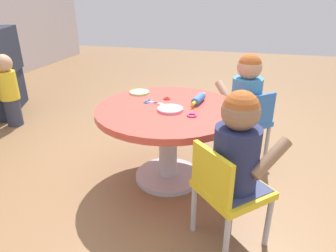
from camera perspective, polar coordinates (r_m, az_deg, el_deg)
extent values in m
plane|color=olive|center=(2.10, 0.00, -9.70)|extent=(10.00, 10.00, 0.00)
cylinder|color=silver|center=(2.09, 0.00, -9.36)|extent=(0.44, 0.44, 0.03)
cylinder|color=silver|center=(1.98, 0.00, -3.95)|extent=(0.12, 0.12, 0.48)
cylinder|color=#D84C3F|center=(1.87, 0.00, 3.05)|extent=(0.90, 0.90, 0.04)
cylinder|color=#B7B7BC|center=(1.61, 18.43, -16.84)|extent=(0.03, 0.03, 0.28)
cylinder|color=#B7B7BC|center=(1.75, 12.14, -12.39)|extent=(0.03, 0.03, 0.28)
cylinder|color=#B7B7BC|center=(1.47, 10.99, -20.72)|extent=(0.03, 0.03, 0.28)
cylinder|color=#B7B7BC|center=(1.62, 4.90, -15.33)|extent=(0.03, 0.03, 0.28)
cube|color=yellow|center=(1.51, 12.13, -11.57)|extent=(0.42, 0.42, 0.04)
cube|color=yellow|center=(1.36, 8.24, -8.97)|extent=(0.21, 0.21, 0.22)
cube|color=#3F4772|center=(1.51, 12.14, -11.51)|extent=(0.38, 0.38, 0.04)
cylinder|color=navy|center=(1.42, 12.72, -5.89)|extent=(0.21, 0.21, 0.30)
sphere|color=#997051|center=(1.32, 13.60, 2.68)|extent=(0.17, 0.17, 0.17)
sphere|color=#B25926|center=(1.32, 13.65, 3.20)|extent=(0.16, 0.16, 0.16)
cylinder|color=#997051|center=(1.41, 18.85, -5.81)|extent=(0.19, 0.19, 0.17)
cylinder|color=#997051|center=(1.54, 12.91, -2.41)|extent=(0.19, 0.19, 0.17)
cylinder|color=#B7B7BC|center=(2.51, 14.09, -0.81)|extent=(0.03, 0.03, 0.28)
cylinder|color=#B7B7BC|center=(2.36, 9.32, -2.05)|extent=(0.03, 0.03, 0.28)
cylinder|color=#B7B7BC|center=(2.35, 18.21, -3.14)|extent=(0.03, 0.03, 0.28)
cylinder|color=#B7B7BC|center=(2.18, 13.36, -4.67)|extent=(0.03, 0.03, 0.28)
cube|color=blue|center=(2.28, 14.14, 0.95)|extent=(0.42, 0.42, 0.04)
cube|color=blue|center=(2.15, 16.82, 2.84)|extent=(0.20, 0.22, 0.22)
cube|color=#3F4772|center=(2.28, 14.14, 0.99)|extent=(0.38, 0.38, 0.04)
cylinder|color=#3F8CCC|center=(2.22, 14.58, 5.03)|extent=(0.21, 0.21, 0.30)
sphere|color=tan|center=(2.16, 15.20, 10.71)|extent=(0.17, 0.17, 0.17)
sphere|color=#B25926|center=(2.16, 15.23, 11.04)|extent=(0.16, 0.16, 0.16)
cylinder|color=tan|center=(2.36, 15.05, 6.66)|extent=(0.19, 0.18, 0.17)
cylinder|color=tan|center=(2.22, 10.80, 6.00)|extent=(0.19, 0.18, 0.17)
cube|color=#232838|center=(3.50, -29.06, 12.20)|extent=(0.71, 0.42, 0.45)
cylinder|color=#33384C|center=(3.20, -27.22, 2.37)|extent=(0.14, 0.14, 0.26)
cylinder|color=yellow|center=(3.13, -28.11, 6.80)|extent=(0.17, 0.17, 0.26)
sphere|color=tan|center=(3.08, -28.84, 10.37)|extent=(0.16, 0.16, 0.16)
cylinder|color=#3F72CC|center=(1.94, 5.80, 5.11)|extent=(0.15, 0.07, 0.05)
cylinder|color=yellow|center=(1.86, 4.88, 4.28)|extent=(0.05, 0.03, 0.02)
cylinder|color=yellow|center=(2.02, 6.65, 5.87)|extent=(0.05, 0.03, 0.02)
cube|color=silver|center=(1.92, -2.34, 4.38)|extent=(0.02, 0.11, 0.01)
cube|color=silver|center=(1.92, -2.34, 4.38)|extent=(0.06, 0.10, 0.01)
torus|color=#3F72CC|center=(1.94, -4.12, 4.52)|extent=(0.05, 0.05, 0.01)
torus|color=#3F72CC|center=(1.97, -3.53, 4.83)|extent=(0.05, 0.05, 0.01)
cylinder|color=#B2E58C|center=(2.13, -5.42, 6.37)|extent=(0.14, 0.14, 0.01)
cylinder|color=pink|center=(1.80, 0.43, 3.20)|extent=(0.16, 0.16, 0.02)
torus|color=red|center=(2.00, -0.23, 5.24)|extent=(0.05, 0.05, 0.01)
torus|color=#D83FA5|center=(1.73, 4.54, 2.05)|extent=(0.06, 0.06, 0.01)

